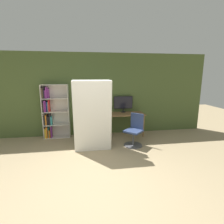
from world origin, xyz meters
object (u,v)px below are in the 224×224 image
mattress_near (93,117)px  mattress_far (92,114)px  monitor (123,103)px  office_chair (134,133)px  bookshelf (53,113)px

mattress_near → mattress_far: 0.36m
monitor → mattress_near: size_ratio=0.34×
mattress_near → monitor: bearing=49.4°
mattress_near → office_chair: bearing=9.0°
monitor → office_chair: bearing=-84.9°
mattress_far → mattress_near: bearing=-90.0°
office_chair → mattress_far: size_ratio=0.49×
mattress_far → office_chair: bearing=-8.2°
bookshelf → office_chair: bearing=-23.8°
office_chair → bookshelf: 2.66m
monitor → office_chair: monitor is taller
bookshelf → mattress_near: (1.21, -1.25, 0.11)m
mattress_near → mattress_far: same height
bookshelf → mattress_far: (1.21, -0.89, 0.11)m
monitor → bookshelf: bearing=-179.4°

